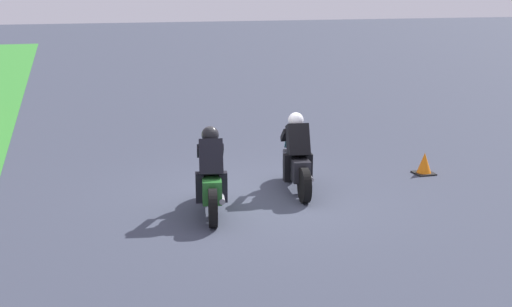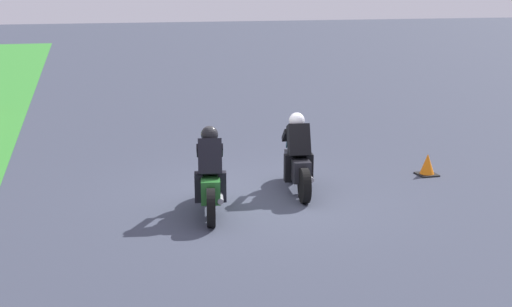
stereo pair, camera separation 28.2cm
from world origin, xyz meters
name	(u,v)px [view 1 (the left image)]	position (x,y,z in m)	size (l,w,h in m)	color
ground_plane	(257,198)	(0.00, 0.00, 0.00)	(120.00, 120.00, 0.00)	#383D4D
rider_lane_a	(297,159)	(0.22, -0.85, 0.62)	(2.04, 0.58, 1.51)	black
rider_lane_b	(211,178)	(-0.57, 0.98, 0.62)	(2.03, 0.62, 1.51)	black
traffic_cone	(424,164)	(0.60, -3.82, 0.21)	(0.40, 0.40, 0.46)	black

